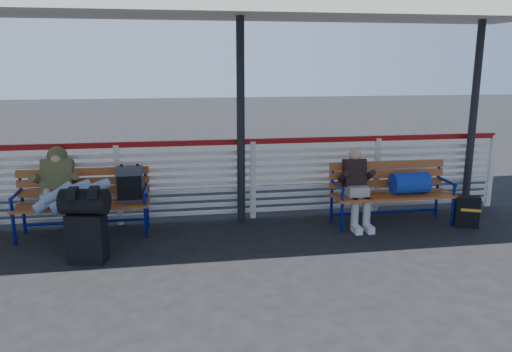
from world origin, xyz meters
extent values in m
plane|color=black|center=(0.00, 0.00, 0.00)|extent=(60.00, 60.00, 0.00)
cube|color=silver|center=(0.00, 1.90, 0.60)|extent=(12.00, 0.04, 1.04)
cube|color=maroon|center=(0.00, 1.90, 1.20)|extent=(12.00, 0.06, 0.08)
cube|color=silver|center=(6.00, 1.90, 0.60)|extent=(0.08, 0.08, 1.20)
cylinder|color=black|center=(1.80, 1.75, 1.50)|extent=(0.12, 0.12, 3.00)
cylinder|color=black|center=(5.50, 1.75, 1.50)|extent=(0.12, 0.12, 3.00)
cube|color=black|center=(-0.24, 0.49, 0.30)|extent=(0.48, 0.35, 0.60)
cylinder|color=black|center=(-0.24, 0.49, 0.75)|extent=(0.60, 0.41, 0.31)
cube|color=#B05122|center=(-0.44, 1.44, 0.45)|extent=(1.80, 0.50, 0.04)
cube|color=#B05122|center=(-0.44, 1.70, 0.72)|extent=(1.80, 0.10, 0.40)
cylinder|color=navy|center=(-1.29, 1.24, 0.23)|extent=(0.04, 0.04, 0.45)
cylinder|color=navy|center=(0.41, 1.24, 0.23)|extent=(0.04, 0.04, 0.45)
cylinder|color=navy|center=(-1.29, 1.71, 0.45)|extent=(0.04, 0.04, 0.90)
cylinder|color=navy|center=(0.41, 1.71, 0.45)|extent=(0.04, 0.04, 0.90)
cube|color=#4B4C52|center=(0.21, 1.46, 0.71)|extent=(0.35, 0.22, 0.49)
cube|color=#B05122|center=(3.98, 1.21, 0.45)|extent=(1.80, 0.50, 0.04)
cube|color=#B05122|center=(3.98, 1.47, 0.72)|extent=(1.80, 0.10, 0.40)
cylinder|color=navy|center=(3.13, 1.01, 0.23)|extent=(0.04, 0.04, 0.45)
cylinder|color=navy|center=(4.83, 1.01, 0.23)|extent=(0.04, 0.04, 0.45)
cylinder|color=navy|center=(3.13, 1.48, 0.45)|extent=(0.04, 0.04, 0.90)
cylinder|color=navy|center=(4.83, 1.48, 0.45)|extent=(0.04, 0.04, 0.90)
cylinder|color=navy|center=(4.23, 1.21, 0.63)|extent=(0.54, 0.32, 0.32)
cube|color=#9BAFD0|center=(-0.79, 1.49, 0.54)|extent=(0.36, 0.26, 0.18)
cube|color=brown|center=(-0.79, 1.69, 0.80)|extent=(0.42, 0.38, 0.53)
sphere|color=brown|center=(-0.79, 1.79, 1.08)|extent=(0.28, 0.28, 0.28)
sphere|color=tan|center=(-0.79, 1.75, 1.07)|extent=(0.21, 0.21, 0.21)
cube|color=black|center=(-0.36, 0.43, 0.88)|extent=(0.11, 0.27, 0.10)
cube|color=black|center=(-0.12, 0.43, 0.88)|extent=(0.11, 0.27, 0.10)
cube|color=#ADA79C|center=(3.43, 1.24, 0.53)|extent=(0.30, 0.24, 0.16)
cube|color=black|center=(3.43, 1.38, 0.78)|extent=(0.32, 0.23, 0.42)
sphere|color=tan|center=(3.43, 1.40, 1.05)|extent=(0.19, 0.19, 0.19)
cylinder|color=#ADA79C|center=(3.34, 1.06, 0.24)|extent=(0.11, 0.11, 0.46)
cylinder|color=#ADA79C|center=(3.52, 1.06, 0.24)|extent=(0.11, 0.11, 0.46)
cube|color=silver|center=(3.34, 0.96, 0.05)|extent=(0.10, 0.24, 0.10)
cube|color=silver|center=(3.52, 0.96, 0.05)|extent=(0.10, 0.24, 0.10)
cube|color=black|center=(5.03, 0.96, 0.23)|extent=(0.38, 0.30, 0.46)
cube|color=orange|center=(5.03, 0.86, 0.28)|extent=(0.26, 0.13, 0.04)
camera|label=1|loc=(0.82, -5.44, 2.35)|focal=35.00mm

